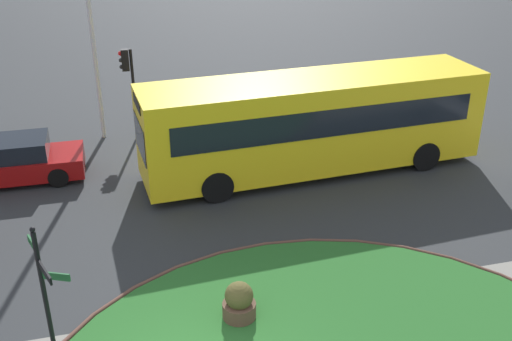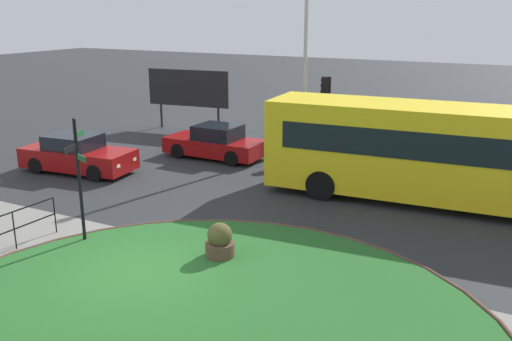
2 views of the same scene
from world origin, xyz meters
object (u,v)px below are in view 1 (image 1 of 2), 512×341
lamppost_tall (89,9)px  planter_near_signpost (239,304)px  car_oncoming (17,162)px  traffic_light_near (128,73)px  signpost_directional (46,297)px  bus_yellow (313,122)px

lamppost_tall → planter_near_signpost: size_ratio=9.16×
car_oncoming → planter_near_signpost: (5.37, -8.61, -0.20)m
car_oncoming → planter_near_signpost: size_ratio=4.38×
traffic_light_near → lamppost_tall: bearing=-8.4°
lamppost_tall → signpost_directional: bearing=-95.6°
planter_near_signpost → lamppost_tall: bearing=102.5°
traffic_light_near → lamppost_tall: lamppost_tall is taller
signpost_directional → bus_yellow: bearing=44.3°
traffic_light_near → lamppost_tall: 2.58m
traffic_light_near → car_oncoming: bearing=39.6°
signpost_directional → lamppost_tall: size_ratio=0.38×
car_oncoming → traffic_light_near: bearing=-144.0°
bus_yellow → lamppost_tall: lamppost_tall is taller
traffic_light_near → signpost_directional: bearing=83.2°
signpost_directional → planter_near_signpost: size_ratio=3.52×
signpost_directional → traffic_light_near: 12.43m
bus_yellow → traffic_light_near: traffic_light_near is taller
signpost_directional → traffic_light_near: size_ratio=1.02×
signpost_directional → traffic_light_near: (2.33, 12.20, 0.51)m
signpost_directional → planter_near_signpost: signpost_directional is taller
lamppost_tall → bus_yellow: bearing=-35.1°
bus_yellow → car_oncoming: bearing=-13.7°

